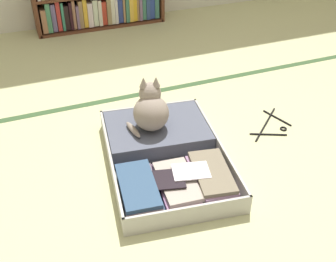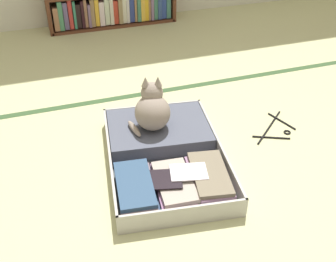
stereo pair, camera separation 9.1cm
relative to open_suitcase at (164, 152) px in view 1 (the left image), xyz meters
name	(u,v)px [view 1 (the left image)]	position (x,y,z in m)	size (l,w,h in m)	color
ground_plane	(198,184)	(0.09, -0.24, -0.05)	(10.00, 10.00, 0.00)	#C0C38E
tatami_border	(139,94)	(0.09, 0.71, -0.05)	(4.80, 0.05, 0.00)	#35532F
open_suitcase	(164,152)	(0.00, 0.00, 0.00)	(0.69, 0.94, 0.11)	#B1B0A9
black_cat	(151,110)	(-0.01, 0.18, 0.17)	(0.25, 0.26, 0.29)	gray
clothes_hanger	(272,126)	(0.71, 0.06, -0.04)	(0.30, 0.28, 0.01)	black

